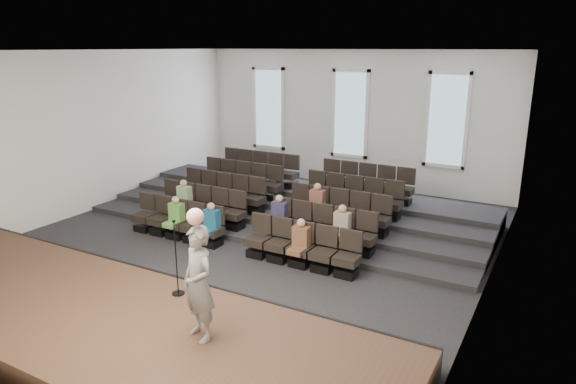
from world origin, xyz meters
name	(u,v)px	position (x,y,z in m)	size (l,w,h in m)	color
ground	(247,243)	(0.00, 0.00, 0.00)	(14.00, 14.00, 0.00)	black
ceiling	(243,50)	(0.00, 0.00, 5.01)	(12.00, 14.00, 0.02)	white
wall_back	(351,119)	(0.00, 7.02, 2.50)	(12.00, 0.04, 5.00)	white
wall_left	(83,133)	(-6.02, 0.00, 2.50)	(0.04, 14.00, 5.00)	white
wall_right	(496,181)	(6.02, 0.00, 2.50)	(0.04, 14.00, 5.00)	white
stage	(93,320)	(0.00, -5.10, 0.25)	(11.80, 3.60, 0.50)	#3F291B
stage_lip	(160,283)	(0.00, -3.33, 0.25)	(11.80, 0.06, 0.52)	black
risers	(302,206)	(0.00, 3.17, 0.20)	(11.80, 4.80, 0.60)	black
seating_rows	(276,204)	(0.00, 1.54, 0.68)	(6.80, 4.70, 1.67)	black
windows	(350,114)	(0.00, 6.95, 2.70)	(8.44, 0.10, 3.24)	white
audience	(256,215)	(0.19, 0.15, 0.79)	(5.45, 2.64, 1.10)	#5EA341
speaker	(199,284)	(2.35, -4.89, 1.46)	(0.70, 0.46, 1.92)	slate
mic_stand	(177,272)	(1.00, -3.89, 0.95)	(0.25, 0.25, 1.51)	black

